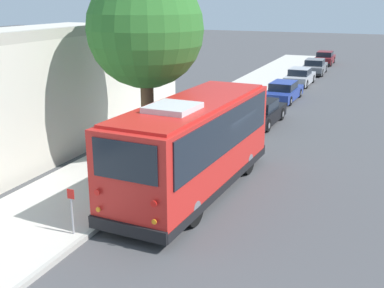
% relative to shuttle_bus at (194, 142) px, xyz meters
% --- Properties ---
extents(ground_plane, '(160.00, 160.00, 0.00)m').
position_rel_shuttle_bus_xyz_m(ground_plane, '(1.47, -0.24, -1.82)').
color(ground_plane, '#474749').
extents(sidewalk_slab, '(80.00, 3.97, 0.15)m').
position_rel_shuttle_bus_xyz_m(sidewalk_slab, '(1.47, 3.53, -1.75)').
color(sidewalk_slab, beige).
rests_on(sidewalk_slab, ground).
extents(curb_strip, '(80.00, 0.14, 0.15)m').
position_rel_shuttle_bus_xyz_m(curb_strip, '(1.47, 1.47, -1.75)').
color(curb_strip, '#AAA69D').
rests_on(curb_strip, ground).
extents(shuttle_bus, '(8.73, 2.92, 3.39)m').
position_rel_shuttle_bus_xyz_m(shuttle_bus, '(0.00, 0.00, 0.00)').
color(shuttle_bus, red).
rests_on(shuttle_bus, ground).
extents(parked_sedan_black, '(4.51, 1.95, 1.33)m').
position_rel_shuttle_bus_xyz_m(parked_sedan_black, '(9.97, 0.27, -1.20)').
color(parked_sedan_black, black).
rests_on(parked_sedan_black, ground).
extents(parked_sedan_blue, '(4.68, 1.85, 1.26)m').
position_rel_shuttle_bus_xyz_m(parked_sedan_blue, '(16.56, 0.44, -1.24)').
color(parked_sedan_blue, navy).
rests_on(parked_sedan_blue, ground).
extents(parked_sedan_silver, '(4.39, 1.81, 1.31)m').
position_rel_shuttle_bus_xyz_m(parked_sedan_silver, '(22.85, 0.53, -1.21)').
color(parked_sedan_silver, '#A8AAAF').
rests_on(parked_sedan_silver, ground).
extents(parked_sedan_gray, '(4.52, 1.88, 1.31)m').
position_rel_shuttle_bus_xyz_m(parked_sedan_gray, '(28.96, 0.34, -1.21)').
color(parked_sedan_gray, slate).
rests_on(parked_sedan_gray, ground).
extents(parked_sedan_maroon, '(4.37, 1.77, 1.30)m').
position_rel_shuttle_bus_xyz_m(parked_sedan_maroon, '(35.83, 0.40, -1.22)').
color(parked_sedan_maroon, maroon).
rests_on(parked_sedan_maroon, ground).
extents(street_tree, '(4.48, 4.48, 8.11)m').
position_rel_shuttle_bus_xyz_m(street_tree, '(2.28, 2.87, 3.81)').
color(street_tree, brown).
rests_on(street_tree, sidewalk_slab).
extents(sign_post_near, '(0.06, 0.22, 1.34)m').
position_rel_shuttle_bus_xyz_m(sign_post_near, '(-4.45, 1.82, -0.98)').
color(sign_post_near, gray).
rests_on(sign_post_near, sidewalk_slab).
extents(sign_post_far, '(0.06, 0.06, 1.22)m').
position_rel_shuttle_bus_xyz_m(sign_post_far, '(-3.08, 1.82, -1.06)').
color(sign_post_far, gray).
rests_on(sign_post_far, sidewalk_slab).
extents(fire_hydrant, '(0.22, 0.22, 0.81)m').
position_rel_shuttle_bus_xyz_m(fire_hydrant, '(7.66, 2.05, -1.27)').
color(fire_hydrant, gold).
rests_on(fire_hydrant, sidewalk_slab).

